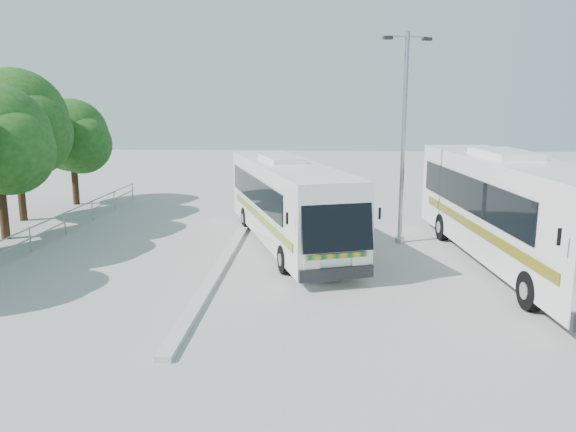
# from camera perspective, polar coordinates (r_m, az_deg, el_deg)

# --- Properties ---
(ground) EXTENTS (100.00, 100.00, 0.00)m
(ground) POSITION_cam_1_polar(r_m,az_deg,el_deg) (18.37, -0.50, -6.64)
(ground) COLOR gray
(ground) RESTS_ON ground
(kerb_divider) EXTENTS (0.40, 16.00, 0.15)m
(kerb_divider) POSITION_cam_1_polar(r_m,az_deg,el_deg) (20.52, -6.57, -4.54)
(kerb_divider) COLOR #B2B2AD
(kerb_divider) RESTS_ON ground
(railing) EXTENTS (0.06, 22.00, 1.00)m
(railing) POSITION_cam_1_polar(r_m,az_deg,el_deg) (24.67, -23.69, -1.13)
(railing) COLOR gray
(railing) RESTS_ON ground
(tree_far_d) EXTENTS (5.62, 5.30, 7.33)m
(tree_far_d) POSITION_cam_1_polar(r_m,az_deg,el_deg) (29.96, -25.89, 8.64)
(tree_far_d) COLOR #382314
(tree_far_d) RESTS_ON ground
(tree_far_e) EXTENTS (4.54, 4.28, 5.92)m
(tree_far_e) POSITION_cam_1_polar(r_m,az_deg,el_deg) (33.72, -21.03, 7.64)
(tree_far_e) COLOR #382314
(tree_far_e) RESTS_ON ground
(coach_main) EXTENTS (5.98, 12.14, 3.33)m
(coach_main) POSITION_cam_1_polar(r_m,az_deg,el_deg) (22.60, -0.03, 1.58)
(coach_main) COLOR white
(coach_main) RESTS_ON ground
(coach_adjacent) EXTENTS (3.94, 13.84, 3.79)m
(coach_adjacent) POSITION_cam_1_polar(r_m,az_deg,el_deg) (21.13, 21.94, 0.73)
(coach_adjacent) COLOR white
(coach_adjacent) RESTS_ON ground
(lamppost) EXTENTS (1.99, 0.86, 8.40)m
(lamppost) POSITION_cam_1_polar(r_m,az_deg,el_deg) (23.11, 11.68, 8.58)
(lamppost) COLOR #989BA0
(lamppost) RESTS_ON ground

